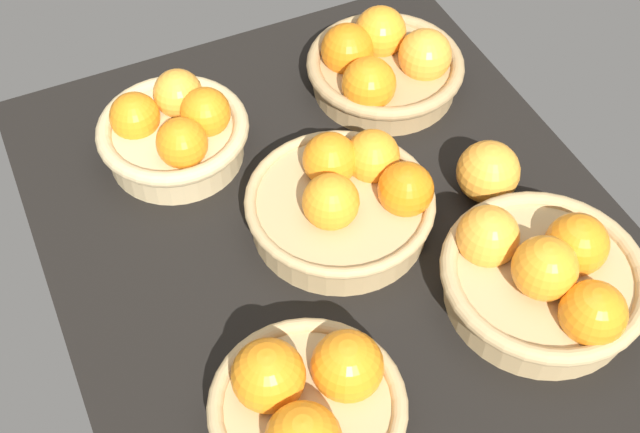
{
  "coord_description": "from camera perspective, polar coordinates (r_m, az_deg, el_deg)",
  "views": [
    {
      "loc": [
        61.02,
        -30.11,
        88.12
      ],
      "look_at": [
        0.76,
        -2.32,
        7.0
      ],
      "focal_mm": 47.06,
      "sensor_mm": 36.0,
      "label": 1
    }
  ],
  "objects": [
    {
      "name": "basket_near_right",
      "position": [
        0.9,
        -0.87,
        -12.73
      ],
      "size": [
        21.17,
        21.17,
        11.08
      ],
      "color": "tan",
      "rests_on": "market_tray"
    },
    {
      "name": "basket_far_right",
      "position": [
        1.02,
        15.01,
        -3.97
      ],
      "size": [
        24.67,
        24.67,
        12.1
      ],
      "color": "tan",
      "rests_on": "market_tray"
    },
    {
      "name": "basket_far_left",
      "position": [
        1.25,
        4.31,
        10.22
      ],
      "size": [
        23.21,
        23.21,
        10.41
      ],
      "color": "tan",
      "rests_on": "market_tray"
    },
    {
      "name": "basket_near_left",
      "position": [
        1.16,
        -9.87,
        5.77
      ],
      "size": [
        20.7,
        20.7,
        10.56
      ],
      "color": "tan",
      "rests_on": "market_tray"
    },
    {
      "name": "market_tray",
      "position": [
        1.1,
        0.93,
        -1.14
      ],
      "size": [
        84.0,
        72.0,
        3.0
      ],
      "primitive_type": "cube",
      "color": "black",
      "rests_on": "ground"
    },
    {
      "name": "loose_orange_front_gap",
      "position": [
        1.12,
        11.37,
        2.99
      ],
      "size": [
        8.34,
        8.34,
        8.34
      ],
      "primitive_type": "sphere",
      "color": "#F49E33",
      "rests_on": "market_tray"
    },
    {
      "name": "basket_center",
      "position": [
        1.06,
        1.82,
        1.07
      ],
      "size": [
        24.23,
        24.23,
        10.74
      ],
      "color": "tan",
      "rests_on": "market_tray"
    }
  ]
}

